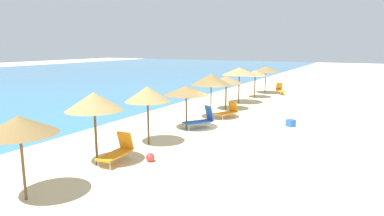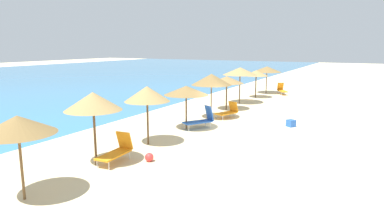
# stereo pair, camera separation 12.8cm
# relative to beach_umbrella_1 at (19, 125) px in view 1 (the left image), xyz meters

# --- Properties ---
(ground_plane) EXTENTS (160.00, 160.00, 0.00)m
(ground_plane) POSITION_rel_beach_umbrella_1_xyz_m (10.72, -2.16, -2.26)
(ground_plane) COLOR beige
(beach_umbrella_1) EXTENTS (2.15, 2.15, 2.53)m
(beach_umbrella_1) POSITION_rel_beach_umbrella_1_xyz_m (0.00, 0.00, 0.00)
(beach_umbrella_1) COLOR brown
(beach_umbrella_1) RESTS_ON ground_plane
(beach_umbrella_2) EXTENTS (2.13, 2.13, 2.79)m
(beach_umbrella_2) POSITION_rel_beach_umbrella_1_xyz_m (3.23, 0.27, 0.19)
(beach_umbrella_2) COLOR brown
(beach_umbrella_2) RESTS_ON ground_plane
(beach_umbrella_3) EXTENTS (2.06, 2.06, 2.69)m
(beach_umbrella_3) POSITION_rel_beach_umbrella_1_xyz_m (6.38, 0.11, 0.08)
(beach_umbrella_3) COLOR brown
(beach_umbrella_3) RESTS_ON ground_plane
(beach_umbrella_4) EXTENTS (2.38, 2.38, 2.37)m
(beach_umbrella_4) POSITION_rel_beach_umbrella_1_xyz_m (9.71, -0.02, -0.14)
(beach_umbrella_4) COLOR brown
(beach_umbrella_4) RESTS_ON ground_plane
(beach_umbrella_5) EXTENTS (2.46, 2.46, 2.79)m
(beach_umbrella_5) POSITION_rel_beach_umbrella_1_xyz_m (12.83, -0.04, 0.18)
(beach_umbrella_5) COLOR brown
(beach_umbrella_5) RESTS_ON ground_plane
(beach_umbrella_6) EXTENTS (2.35, 2.35, 2.38)m
(beach_umbrella_6) POSITION_rel_beach_umbrella_1_xyz_m (16.01, 0.28, -0.14)
(beach_umbrella_6) COLOR brown
(beach_umbrella_6) RESTS_ON ground_plane
(beach_umbrella_7) EXTENTS (2.69, 2.69, 2.82)m
(beach_umbrella_7) POSITION_rel_beach_umbrella_1_xyz_m (19.02, 0.42, 0.26)
(beach_umbrella_7) COLOR brown
(beach_umbrella_7) RESTS_ON ground_plane
(beach_umbrella_8) EXTENTS (2.06, 2.06, 2.39)m
(beach_umbrella_8) POSITION_rel_beach_umbrella_1_xyz_m (22.43, 0.22, -0.13)
(beach_umbrella_8) COLOR brown
(beach_umbrella_8) RESTS_ON ground_plane
(beach_umbrella_9) EXTENTS (2.69, 2.69, 2.55)m
(beach_umbrella_9) POSITION_rel_beach_umbrella_1_xyz_m (25.55, 0.19, 0.02)
(beach_umbrella_9) COLOR brown
(beach_umbrella_9) RESTS_ON ground_plane
(lounge_chair_0) EXTENTS (1.74, 1.44, 1.21)m
(lounge_chair_0) POSITION_rel_beach_umbrella_1_xyz_m (10.30, -0.62, -1.76)
(lounge_chair_0) COLOR blue
(lounge_chair_0) RESTS_ON ground_plane
(lounge_chair_1) EXTENTS (1.60, 1.27, 1.04)m
(lounge_chair_1) POSITION_rel_beach_umbrella_1_xyz_m (25.59, -1.28, -1.82)
(lounge_chair_1) COLOR orange
(lounge_chair_1) RESTS_ON ground_plane
(lounge_chair_2) EXTENTS (1.62, 1.12, 0.99)m
(lounge_chair_2) POSITION_rel_beach_umbrella_1_xyz_m (13.52, -0.90, -1.84)
(lounge_chair_2) COLOR orange
(lounge_chair_2) RESTS_ON ground_plane
(lounge_chair_3) EXTENTS (1.69, 0.76, 1.11)m
(lounge_chair_3) POSITION_rel_beach_umbrella_1_xyz_m (3.85, -0.23, -1.80)
(lounge_chair_3) COLOR orange
(lounge_chair_3) RESTS_ON ground_plane
(beach_ball) EXTENTS (0.35, 0.35, 0.35)m
(beach_ball) POSITION_rel_beach_umbrella_1_xyz_m (4.48, -1.31, -2.09)
(beach_ball) COLOR red
(beach_ball) RESTS_ON ground_plane
(cooler_box) EXTENTS (0.56, 0.56, 0.39)m
(cooler_box) POSITION_rel_beach_umbrella_1_xyz_m (13.00, -4.90, -2.06)
(cooler_box) COLOR blue
(cooler_box) RESTS_ON ground_plane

